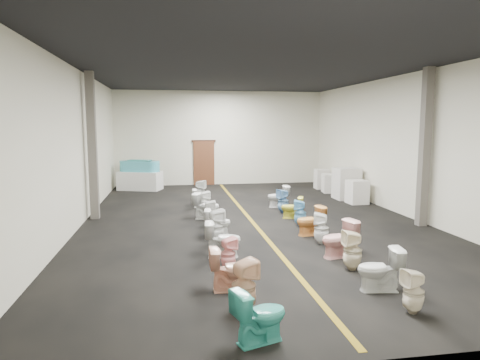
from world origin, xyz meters
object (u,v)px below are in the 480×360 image
(toilet_left_2, at_px, (231,269))
(toilet_left_3, at_px, (228,254))
(toilet_right_2, at_px, (353,250))
(toilet_left_10, at_px, (202,198))
(toilet_right_5, at_px, (310,221))
(toilet_left_7, at_px, (209,213))
(toilet_right_3, at_px, (339,239))
(toilet_left_4, at_px, (223,239))
(toilet_right_9, at_px, (278,196))
(appliance_crate_d, at_px, (322,179))
(toilet_left_1, at_px, (244,286))
(appliance_crate_c, at_px, (331,183))
(toilet_left_9, at_px, (204,202))
(toilet_left_5, at_px, (216,226))
(toilet_left_0, at_px, (260,315))
(toilet_right_7, at_px, (292,207))
(toilet_left_6, at_px, (218,222))
(display_table, at_px, (140,181))
(toilet_right_6, at_px, (300,213))
(toilet_right_0, at_px, (414,291))
(toilet_right_1, at_px, (380,269))
(toilet_left_8, at_px, (206,206))
(toilet_right_8, at_px, (283,201))
(appliance_crate_b, at_px, (346,184))
(bathtub, at_px, (140,166))
(toilet_left_11, at_px, (200,191))
(toilet_right_4, at_px, (321,228))

(toilet_left_2, height_order, toilet_left_3, toilet_left_2)
(toilet_right_2, bearing_deg, toilet_left_10, -157.77)
(toilet_right_2, xyz_separation_m, toilet_right_5, (0.05, 2.77, -0.02))
(toilet_left_7, xyz_separation_m, toilet_right_3, (2.55, -3.39, 0.04))
(toilet_left_4, bearing_deg, toilet_right_9, -19.21)
(appliance_crate_d, xyz_separation_m, toilet_left_1, (-5.71, -12.14, -0.02))
(appliance_crate_c, height_order, toilet_left_7, appliance_crate_c)
(appliance_crate_c, bearing_deg, toilet_left_9, -149.85)
(toilet_left_5, distance_m, toilet_left_9, 3.81)
(toilet_left_0, distance_m, toilet_right_7, 7.75)
(toilet_left_6, bearing_deg, toilet_left_7, 15.37)
(toilet_left_7, bearing_deg, toilet_left_6, -174.58)
(display_table, xyz_separation_m, toilet_left_10, (2.42, -4.55, -0.08))
(toilet_right_7, relative_size, toilet_right_9, 0.90)
(appliance_crate_c, relative_size, appliance_crate_d, 0.90)
(toilet_left_1, distance_m, toilet_right_6, 5.94)
(toilet_right_0, relative_size, toilet_right_3, 0.86)
(toilet_left_4, distance_m, toilet_right_9, 5.98)
(toilet_right_0, relative_size, toilet_right_1, 0.91)
(toilet_left_8, height_order, toilet_right_8, toilet_left_8)
(toilet_left_10, height_order, toilet_right_1, toilet_right_1)
(toilet_left_2, height_order, toilet_left_8, toilet_left_8)
(appliance_crate_d, relative_size, toilet_left_2, 1.15)
(toilet_left_1, relative_size, toilet_right_1, 1.08)
(toilet_left_3, distance_m, toilet_left_7, 3.83)
(toilet_left_0, distance_m, toilet_right_2, 3.49)
(appliance_crate_b, xyz_separation_m, toilet_left_4, (-5.69, -6.58, -0.21))
(toilet_left_6, xyz_separation_m, toilet_left_10, (-0.14, 3.86, -0.02))
(toilet_left_10, distance_m, toilet_right_0, 9.44)
(bathtub, height_order, toilet_right_3, bathtub)
(toilet_left_11, bearing_deg, toilet_left_5, -155.24)
(toilet_left_5, xyz_separation_m, toilet_right_6, (2.60, 1.43, -0.05))
(toilet_left_11, bearing_deg, toilet_left_1, -155.06)
(toilet_left_4, relative_size, toilet_right_0, 1.12)
(toilet_left_0, bearing_deg, toilet_left_5, -17.43)
(toilet_left_2, bearing_deg, toilet_right_0, -117.22)
(appliance_crate_b, bearing_deg, toilet_right_3, -114.33)
(toilet_right_1, bearing_deg, bathtub, -150.40)
(appliance_crate_b, xyz_separation_m, toilet_left_1, (-5.71, -9.41, -0.19))
(toilet_left_3, bearing_deg, toilet_left_0, 162.03)
(toilet_right_0, xyz_separation_m, toilet_right_3, (-0.04, 2.87, 0.06))
(toilet_right_2, relative_size, toilet_right_4, 1.04)
(toilet_left_5, xyz_separation_m, toilet_left_8, (0.00, 2.76, -0.02))
(toilet_left_8, bearing_deg, toilet_right_6, -95.09)
(toilet_right_1, distance_m, toilet_right_9, 7.75)
(toilet_right_2, bearing_deg, appliance_crate_c, 163.85)
(toilet_right_5, height_order, toilet_right_7, toilet_right_5)
(toilet_left_8, distance_m, toilet_right_0, 7.62)
(toilet_left_4, height_order, toilet_left_8, toilet_left_8)
(appliance_crate_c, distance_m, toilet_right_9, 4.18)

